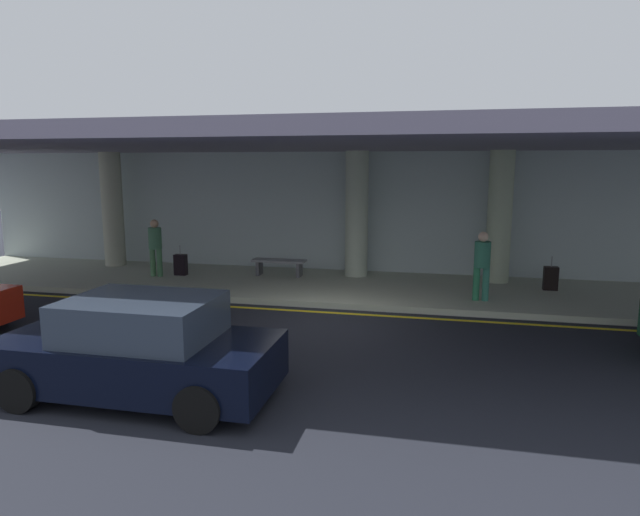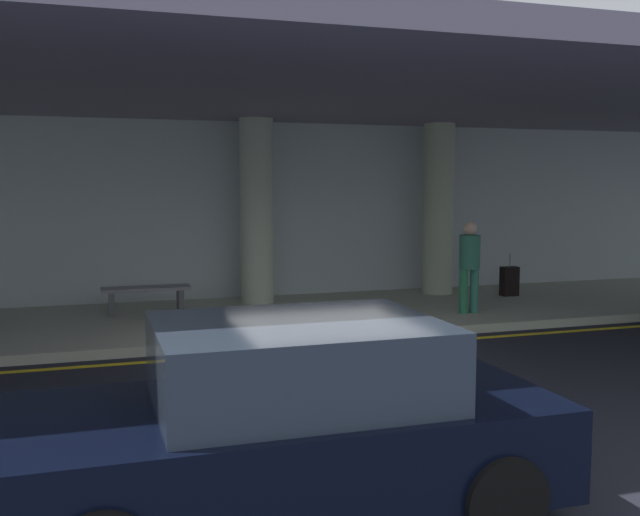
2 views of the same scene
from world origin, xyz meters
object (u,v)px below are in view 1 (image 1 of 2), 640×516
at_px(person_waiting_for_ride, 482,261).
at_px(suitcase_upright_secondary, 181,265).
at_px(support_column_far_left, 113,209).
at_px(traveler_with_luggage, 155,244).
at_px(support_column_left_mid, 357,214).
at_px(suitcase_upright_primary, 551,278).
at_px(bench_metal, 279,264).
at_px(support_column_center, 500,217).
at_px(car_black, 139,350).

bearing_deg(person_waiting_for_ride, suitcase_upright_secondary, 29.84).
distance_m(support_column_far_left, traveler_with_luggage, 2.81).
distance_m(support_column_left_mid, suitcase_upright_primary, 5.56).
xyz_separation_m(support_column_far_left, bench_metal, (5.78, -0.55, -1.47)).
bearing_deg(support_column_center, support_column_left_mid, 180.00).
relative_size(traveler_with_luggage, suitcase_upright_primary, 1.87).
distance_m(person_waiting_for_ride, suitcase_upright_secondary, 8.67).
xyz_separation_m(car_black, person_waiting_for_ride, (5.24, 6.60, 0.40)).
bearing_deg(support_column_far_left, suitcase_upright_secondary, -20.91).
bearing_deg(traveler_with_luggage, suitcase_upright_secondary, -46.46).
distance_m(support_column_left_mid, traveler_with_luggage, 5.97).
xyz_separation_m(suitcase_upright_primary, bench_metal, (-7.51, 0.26, 0.04)).
relative_size(suitcase_upright_primary, suitcase_upright_secondary, 1.00).
xyz_separation_m(traveler_with_luggage, suitcase_upright_primary, (11.02, 0.61, -0.65)).
height_order(traveler_with_luggage, bench_metal, traveler_with_luggage).
height_order(support_column_center, traveler_with_luggage, support_column_center).
relative_size(suitcase_upright_primary, bench_metal, 0.56).
xyz_separation_m(support_column_center, traveler_with_luggage, (-9.73, -1.42, -0.86)).
height_order(support_column_left_mid, suitcase_upright_primary, support_column_left_mid).
bearing_deg(traveler_with_luggage, support_column_far_left, 73.87).
distance_m(support_column_center, car_black, 10.77).
height_order(support_column_left_mid, bench_metal, support_column_left_mid).
xyz_separation_m(support_column_far_left, traveler_with_luggage, (2.27, -1.42, -0.86)).
bearing_deg(person_waiting_for_ride, support_column_far_left, 26.61).
relative_size(person_waiting_for_ride, bench_metal, 1.05).
distance_m(traveler_with_luggage, suitcase_upright_primary, 11.06).
bearing_deg(suitcase_upright_secondary, support_column_center, -14.56).
xyz_separation_m(support_column_left_mid, car_black, (-1.80, -8.99, -1.26)).
relative_size(support_column_center, suitcase_upright_secondary, 4.06).
xyz_separation_m(traveler_with_luggage, bench_metal, (3.51, 0.88, -0.61)).
bearing_deg(bench_metal, support_column_left_mid, 13.85).
distance_m(support_column_left_mid, bench_metal, 2.72).
bearing_deg(car_black, support_column_left_mid, -99.64).
bearing_deg(car_black, person_waiting_for_ride, -126.73).
distance_m(support_column_center, suitcase_upright_secondary, 9.31).
bearing_deg(support_column_left_mid, suitcase_upright_primary, -8.73).
relative_size(person_waiting_for_ride, suitcase_upright_secondary, 1.87).
xyz_separation_m(person_waiting_for_ride, bench_metal, (-5.65, 1.85, -0.61)).
bearing_deg(support_column_center, car_black, -122.85).
height_order(support_column_left_mid, person_waiting_for_ride, support_column_left_mid).
height_order(support_column_far_left, person_waiting_for_ride, support_column_far_left).
bearing_deg(suitcase_upright_secondary, traveler_with_luggage, -173.91).
bearing_deg(car_black, suitcase_upright_secondary, -65.50).
height_order(support_column_far_left, suitcase_upright_secondary, support_column_far_left).
height_order(traveler_with_luggage, suitcase_upright_secondary, traveler_with_luggage).
relative_size(car_black, bench_metal, 2.56).
height_order(person_waiting_for_ride, bench_metal, person_waiting_for_ride).
bearing_deg(support_column_center, suitcase_upright_primary, -32.19).
height_order(suitcase_upright_primary, bench_metal, suitcase_upright_primary).
bearing_deg(person_waiting_for_ride, car_black, 89.99).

